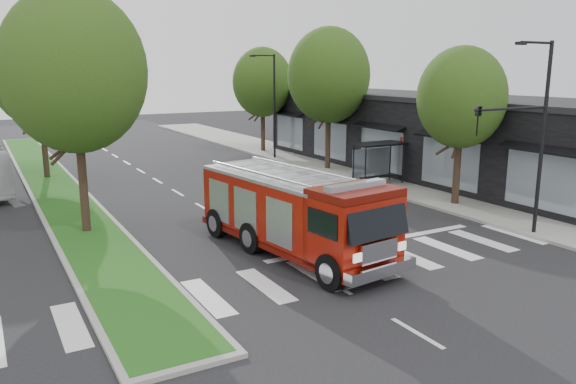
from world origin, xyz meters
The scene contains 13 objects.
ground centered at (0.00, 0.00, 0.00)m, with size 140.00×140.00×0.00m, color black.
sidewalk_right centered at (12.50, 10.00, 0.07)m, with size 5.00×80.00×0.15m, color gray.
median centered at (-6.00, 18.00, 0.08)m, with size 3.00×50.00×0.15m.
storefront_row centered at (17.00, 10.00, 2.50)m, with size 8.00×30.00×5.00m, color black.
bus_shelter centered at (11.20, 8.15, 2.04)m, with size 3.20×1.60×2.61m.
tree_right_near centered at (11.50, 2.00, 5.51)m, with size 4.40×4.40×8.05m.
tree_right_mid centered at (11.50, 14.00, 6.49)m, with size 5.60×5.60×9.72m.
tree_right_far centered at (11.50, 24.00, 5.84)m, with size 5.00×5.00×8.73m.
tree_median_near centered at (-6.00, 6.00, 6.81)m, with size 5.80×5.80×10.16m.
tree_median_far centered at (-6.00, 20.00, 6.49)m, with size 5.60×5.60×9.72m.
streetlight_right_near centered at (9.61, -3.50, 4.67)m, with size 4.08×0.22×8.00m.
streetlight_right_far centered at (10.35, 20.00, 4.48)m, with size 2.11×0.20×8.00m.
fire_engine centered at (0.44, -0.57, 1.58)m, with size 4.03×9.78×3.29m.
Camera 1 is at (-9.74, -18.37, 6.88)m, focal length 35.00 mm.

